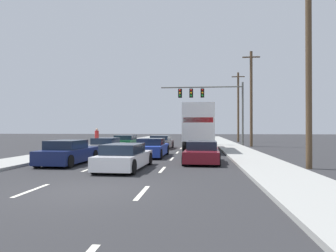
# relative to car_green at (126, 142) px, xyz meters

# --- Properties ---
(ground_plane) EXTENTS (140.00, 140.00, 0.00)m
(ground_plane) POSITION_rel_car_green_xyz_m (3.52, 5.62, -0.59)
(ground_plane) COLOR #2B2B2D
(sidewalk_right) EXTENTS (2.67, 80.00, 0.14)m
(sidewalk_right) POSITION_rel_car_green_xyz_m (10.10, 0.62, -0.52)
(sidewalk_right) COLOR #9E9E99
(sidewalk_right) RESTS_ON ground_plane
(sidewalk_left) EXTENTS (2.67, 80.00, 0.14)m
(sidewalk_left) POSITION_rel_car_green_xyz_m (-3.07, 0.62, -0.52)
(sidewalk_left) COLOR #9E9E99
(sidewalk_left) RESTS_ON ground_plane
(lane_markings) EXTENTS (3.54, 52.00, 0.01)m
(lane_markings) POSITION_rel_car_green_xyz_m (3.52, 0.47, -0.59)
(lane_markings) COLOR silver
(lane_markings) RESTS_ON ground_plane
(car_green) EXTENTS (2.04, 4.50, 1.25)m
(car_green) POSITION_rel_car_green_xyz_m (0.00, 0.00, 0.00)
(car_green) COLOR #196B38
(car_green) RESTS_ON ground_plane
(car_silver) EXTENTS (1.88, 4.29, 1.20)m
(car_silver) POSITION_rel_car_green_xyz_m (0.09, -6.37, -0.03)
(car_silver) COLOR #B7BABF
(car_silver) RESTS_ON ground_plane
(car_navy) EXTENTS (1.93, 4.39, 1.27)m
(car_navy) POSITION_rel_car_green_xyz_m (0.00, -12.87, -0.00)
(car_navy) COLOR #141E4C
(car_navy) RESTS_ON ground_plane
(car_gray) EXTENTS (2.08, 4.35, 1.22)m
(car_gray) POSITION_rel_car_green_xyz_m (3.39, -0.21, -0.01)
(car_gray) COLOR slate
(car_gray) RESTS_ON ground_plane
(car_blue) EXTENTS (1.98, 4.72, 1.22)m
(car_blue) POSITION_rel_car_green_xyz_m (3.72, -8.17, -0.03)
(car_blue) COLOR #1E389E
(car_blue) RESTS_ON ground_plane
(car_white) EXTENTS (1.97, 4.59, 1.18)m
(car_white) POSITION_rel_car_green_xyz_m (3.46, -14.52, -0.04)
(car_white) COLOR white
(car_white) RESTS_ON ground_plane
(box_truck) EXTENTS (2.70, 8.99, 3.74)m
(box_truck) POSITION_rel_car_green_xyz_m (6.95, -2.60, 1.56)
(box_truck) COLOR white
(box_truck) RESTS_ON ground_plane
(car_maroon) EXTENTS (2.06, 4.32, 1.18)m
(car_maroon) POSITION_rel_car_green_xyz_m (7.05, -11.46, -0.05)
(car_maroon) COLOR maroon
(car_maroon) RESTS_ON ground_plane
(traffic_signal_mast) EXTENTS (8.97, 0.69, 6.90)m
(traffic_signal_mast) POSITION_rel_car_green_xyz_m (7.56, 5.07, 4.72)
(traffic_signal_mast) COLOR #595B56
(traffic_signal_mast) RESTS_ON ground_plane
(utility_pole_near) EXTENTS (1.80, 0.28, 10.36)m
(utility_pole_near) POSITION_rel_car_green_xyz_m (12.00, -13.53, 4.73)
(utility_pole_near) COLOR brown
(utility_pole_near) RESTS_ON ground_plane
(utility_pole_mid) EXTENTS (1.80, 0.28, 9.93)m
(utility_pole_mid) POSITION_rel_car_green_xyz_m (12.34, 4.01, 4.52)
(utility_pole_mid) COLOR brown
(utility_pole_mid) RESTS_ON ground_plane
(utility_pole_far) EXTENTS (1.80, 0.28, 9.83)m
(utility_pole_far) POSITION_rel_car_green_xyz_m (12.48, 15.44, 4.46)
(utility_pole_far) COLOR brown
(utility_pole_far) RESTS_ON ground_plane
(pedestrian_near_corner) EXTENTS (0.38, 0.38, 1.77)m
(pedestrian_near_corner) POSITION_rel_car_green_xyz_m (-2.88, 0.09, 0.43)
(pedestrian_near_corner) COLOR brown
(pedestrian_near_corner) RESTS_ON sidewalk_left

